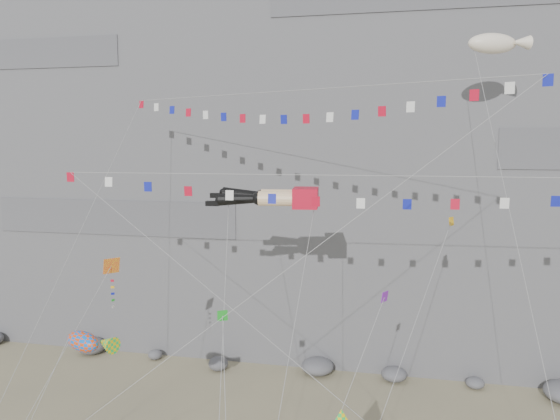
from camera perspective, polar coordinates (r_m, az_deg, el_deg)
cliff at (r=57.11m, az=6.39°, el=13.64°), size 80.00×28.00×50.00m
talus_boulders at (r=45.50m, az=3.94°, el=-16.02°), size 60.00×3.00×1.20m
legs_kite at (r=32.40m, az=-0.55°, el=1.29°), size 6.76×15.60×20.93m
flag_banner_upper at (r=32.95m, az=1.52°, el=12.32°), size 27.56×17.69×28.81m
flag_banner_lower at (r=28.98m, az=10.88°, el=3.50°), size 35.91×8.05×20.16m
harlequin_kite at (r=33.23m, az=-17.23°, el=-5.65°), size 4.45×9.89×14.70m
fish_windsock at (r=30.67m, az=-19.92°, el=-12.82°), size 5.83×4.01×9.49m
blimp_windsock at (r=37.82m, az=21.31°, el=15.82°), size 5.12×14.95×28.18m
small_kite_a at (r=32.67m, az=-5.40°, el=0.22°), size 3.46×12.59×19.36m
small_kite_b at (r=29.08m, az=10.77°, el=-9.20°), size 4.94×10.79×15.13m
small_kite_c at (r=27.66m, az=-6.02°, el=-11.29°), size 3.81×9.42×13.56m
small_kite_d at (r=33.28m, az=17.28°, el=-1.71°), size 6.81×15.65×21.29m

